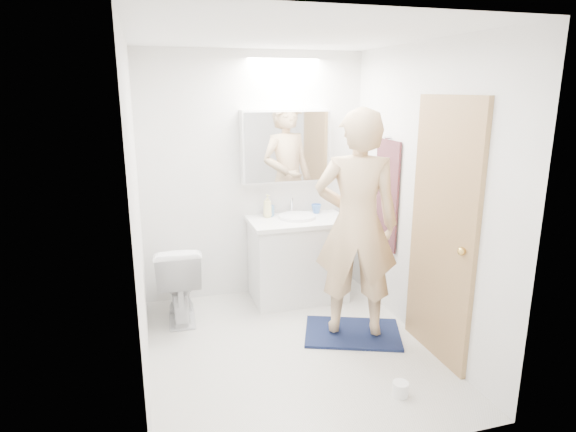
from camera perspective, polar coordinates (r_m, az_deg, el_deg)
name	(u,v)px	position (r m, az deg, el deg)	size (l,w,h in m)	color
floor	(291,350)	(4.08, 0.33, -15.34)	(2.50, 2.50, 0.00)	silver
ceiling	(291,34)	(3.55, 0.39, 20.45)	(2.50, 2.50, 0.00)	white
wall_back	(254,177)	(4.82, -3.94, 4.57)	(2.50, 2.50, 0.00)	white
wall_front	(362,260)	(2.51, 8.62, -5.06)	(2.50, 2.50, 0.00)	white
wall_left	(137,216)	(3.49, -17.22, 0.05)	(2.50, 2.50, 0.00)	white
wall_right	(421,196)	(4.08, 15.33, 2.24)	(2.50, 2.50, 0.00)	white
vanity_cabinet	(298,261)	(4.85, 1.17, -5.24)	(0.90, 0.55, 0.78)	white
countertop	(298,221)	(4.73, 1.19, -0.56)	(0.95, 0.58, 0.04)	white
sink_basin	(297,217)	(4.75, 1.08, -0.07)	(0.36, 0.36, 0.03)	white
faucet	(292,206)	(4.91, 0.42, 1.21)	(0.02, 0.02, 0.16)	silver
medicine_cabinet	(286,146)	(4.78, -0.25, 8.15)	(0.88, 0.14, 0.70)	white
mirror_panel	(288,147)	(4.71, 0.01, 8.05)	(0.84, 0.01, 0.66)	silver
toilet	(179,281)	(4.56, -12.61, -7.37)	(0.40, 0.70, 0.71)	white
bath_rug	(352,333)	(4.34, 7.53, -13.38)	(0.80, 0.55, 0.02)	#152241
person	(356,224)	(3.98, 7.99, -0.98)	(0.68, 0.45, 1.86)	tan
door	(442,232)	(3.83, 17.58, -1.80)	(0.04, 0.80, 2.00)	tan
door_knob	(462,251)	(3.59, 19.62, -3.90)	(0.06, 0.06, 0.06)	gold
towel	(386,195)	(4.56, 11.42, 2.44)	(0.02, 0.42, 1.00)	#13243D
towel_hook	(388,138)	(4.47, 11.61, 8.96)	(0.02, 0.02, 0.07)	silver
soap_bottle_a	(267,206)	(4.77, -2.42, 1.19)	(0.09, 0.09, 0.23)	beige
soap_bottle_b	(270,208)	(4.81, -2.15, 0.91)	(0.07, 0.07, 0.16)	#588CBD
toothbrush_cup	(316,209)	(4.94, 3.31, 0.86)	(0.10, 0.10, 0.09)	#467AD3
toilet_paper_roll	(400,389)	(3.62, 12.99, -19.09)	(0.11, 0.11, 0.10)	white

